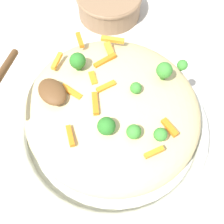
% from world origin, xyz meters
% --- Properties ---
extents(ground_plane, '(2.40, 2.40, 0.00)m').
position_xyz_m(ground_plane, '(0.00, 0.00, 0.00)').
color(ground_plane, beige).
extents(serving_bowl, '(0.37, 0.37, 0.05)m').
position_xyz_m(serving_bowl, '(0.00, 0.00, 0.03)').
color(serving_bowl, silver).
rests_on(serving_bowl, ground_plane).
extents(pasta_mound, '(0.31, 0.30, 0.10)m').
position_xyz_m(pasta_mound, '(0.00, 0.00, 0.10)').
color(pasta_mound, '#DBC689').
rests_on(pasta_mound, serving_bowl).
extents(carrot_piece_0, '(0.01, 0.03, 0.01)m').
position_xyz_m(carrot_piece_0, '(0.02, -0.00, 0.15)').
color(carrot_piece_0, orange).
rests_on(carrot_piece_0, pasta_mound).
extents(carrot_piece_1, '(0.01, 0.03, 0.01)m').
position_xyz_m(carrot_piece_1, '(-0.11, 0.01, 0.14)').
color(carrot_piece_1, orange).
rests_on(carrot_piece_1, pasta_mound).
extents(carrot_piece_2, '(0.01, 0.04, 0.01)m').
position_xyz_m(carrot_piece_2, '(0.06, -0.03, 0.14)').
color(carrot_piece_2, orange).
rests_on(carrot_piece_2, pasta_mound).
extents(carrot_piece_3, '(0.03, 0.01, 0.01)m').
position_xyz_m(carrot_piece_3, '(-0.10, -0.04, 0.14)').
color(carrot_piece_3, orange).
rests_on(carrot_piece_3, pasta_mound).
extents(carrot_piece_4, '(0.04, 0.02, 0.01)m').
position_xyz_m(carrot_piece_4, '(0.04, 0.05, 0.14)').
color(carrot_piece_4, orange).
rests_on(carrot_piece_4, pasta_mound).
extents(carrot_piece_5, '(0.03, 0.02, 0.01)m').
position_xyz_m(carrot_piece_5, '(0.08, -0.05, 0.14)').
color(carrot_piece_5, orange).
rests_on(carrot_piece_5, pasta_mound).
extents(carrot_piece_6, '(0.03, 0.02, 0.01)m').
position_xyz_m(carrot_piece_6, '(0.13, -0.02, 0.14)').
color(carrot_piece_6, orange).
rests_on(carrot_piece_6, pasta_mound).
extents(carrot_piece_7, '(0.03, 0.02, 0.01)m').
position_xyz_m(carrot_piece_7, '(0.04, 0.01, 0.14)').
color(carrot_piece_7, orange).
rests_on(carrot_piece_7, pasta_mound).
extents(carrot_piece_8, '(0.04, 0.03, 0.01)m').
position_xyz_m(carrot_piece_8, '(0.10, -0.07, 0.14)').
color(carrot_piece_8, orange).
rests_on(carrot_piece_8, pasta_mound).
extents(carrot_piece_9, '(0.03, 0.02, 0.01)m').
position_xyz_m(carrot_piece_9, '(-0.02, 0.09, 0.14)').
color(carrot_piece_9, orange).
rests_on(carrot_piece_9, pasta_mound).
extents(carrot_piece_10, '(0.04, 0.03, 0.01)m').
position_xyz_m(carrot_piece_10, '(-0.00, 0.03, 0.15)').
color(carrot_piece_10, orange).
rests_on(carrot_piece_10, pasta_mound).
extents(carrot_piece_11, '(0.03, 0.03, 0.01)m').
position_xyz_m(carrot_piece_11, '(0.11, 0.03, 0.14)').
color(carrot_piece_11, orange).
rests_on(carrot_piece_11, pasta_mound).
extents(broccoli_floret_0, '(0.03, 0.03, 0.03)m').
position_xyz_m(broccoli_floret_0, '(-0.05, 0.04, 0.16)').
color(broccoli_floret_0, '#296820').
rests_on(broccoli_floret_0, pasta_mound).
extents(broccoli_floret_1, '(0.03, 0.03, 0.04)m').
position_xyz_m(broccoli_floret_1, '(0.08, 0.01, 0.16)').
color(broccoli_floret_1, '#296820').
rests_on(broccoli_floret_1, pasta_mound).
extents(broccoli_floret_2, '(0.02, 0.02, 0.03)m').
position_xyz_m(broccoli_floret_2, '(-0.08, 0.02, 0.15)').
color(broccoli_floret_2, '#377928').
rests_on(broccoli_floret_2, pasta_mound).
extents(broccoli_floret_3, '(0.03, 0.03, 0.03)m').
position_xyz_m(broccoli_floret_3, '(-0.02, -0.09, 0.16)').
color(broccoli_floret_3, '#377928').
rests_on(broccoli_floret_3, pasta_mound).
extents(broccoli_floret_4, '(0.02, 0.02, 0.02)m').
position_xyz_m(broccoli_floret_4, '(-0.02, -0.03, 0.15)').
color(broccoli_floret_4, '#377928').
rests_on(broccoli_floret_4, pasta_mound).
extents(broccoli_floret_5, '(0.02, 0.02, 0.03)m').
position_xyz_m(broccoli_floret_5, '(-0.10, -0.01, 0.15)').
color(broccoli_floret_5, '#377928').
rests_on(broccoli_floret_5, pasta_mound).
extents(broccoli_floret_6, '(0.02, 0.02, 0.02)m').
position_xyz_m(broccoli_floret_6, '(-0.03, -0.13, 0.15)').
color(broccoli_floret_6, '#377928').
rests_on(broccoli_floret_6, pasta_mound).
extents(serving_spoon, '(0.14, 0.13, 0.07)m').
position_xyz_m(serving_spoon, '(0.08, 0.10, 0.16)').
color(serving_spoon, brown).
rests_on(serving_spoon, pasta_mound).
extents(companion_bowl, '(0.16, 0.16, 0.06)m').
position_xyz_m(companion_bowl, '(0.28, -0.20, 0.03)').
color(companion_bowl, '#8C6B4C').
rests_on(companion_bowl, ground_plane).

